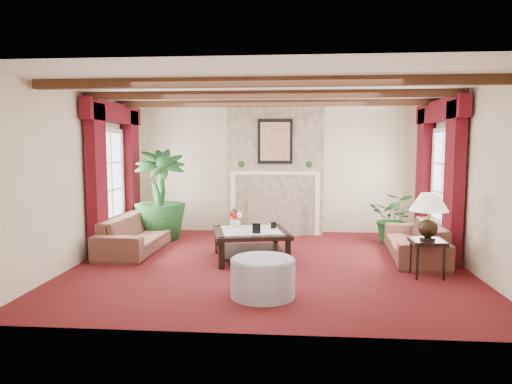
# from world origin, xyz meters

# --- Properties ---
(floor) EXTENTS (6.00, 6.00, 0.00)m
(floor) POSITION_xyz_m (0.00, 0.00, 0.00)
(floor) COLOR #3F0B0F
(floor) RESTS_ON ground
(ceiling) EXTENTS (6.00, 6.00, 0.00)m
(ceiling) POSITION_xyz_m (0.00, 0.00, 2.70)
(ceiling) COLOR white
(ceiling) RESTS_ON floor
(back_wall) EXTENTS (6.00, 0.02, 2.70)m
(back_wall) POSITION_xyz_m (0.00, 2.75, 1.35)
(back_wall) COLOR beige
(back_wall) RESTS_ON ground
(left_wall) EXTENTS (0.02, 5.50, 2.70)m
(left_wall) POSITION_xyz_m (-3.00, 0.00, 1.35)
(left_wall) COLOR beige
(left_wall) RESTS_ON ground
(right_wall) EXTENTS (0.02, 5.50, 2.70)m
(right_wall) POSITION_xyz_m (3.00, 0.00, 1.35)
(right_wall) COLOR beige
(right_wall) RESTS_ON ground
(ceiling_beams) EXTENTS (6.00, 3.00, 0.12)m
(ceiling_beams) POSITION_xyz_m (0.00, 0.00, 2.64)
(ceiling_beams) COLOR #3D2113
(ceiling_beams) RESTS_ON ceiling
(fireplace) EXTENTS (2.00, 0.52, 2.70)m
(fireplace) POSITION_xyz_m (0.00, 2.55, 2.70)
(fireplace) COLOR tan
(fireplace) RESTS_ON ground
(french_door_left) EXTENTS (0.10, 1.10, 2.16)m
(french_door_left) POSITION_xyz_m (-2.97, 1.00, 2.13)
(french_door_left) COLOR white
(french_door_left) RESTS_ON ground
(french_door_right) EXTENTS (0.10, 1.10, 2.16)m
(french_door_right) POSITION_xyz_m (2.97, 1.00, 2.13)
(french_door_right) COLOR white
(french_door_right) RESTS_ON ground
(curtains_left) EXTENTS (0.20, 2.40, 2.55)m
(curtains_left) POSITION_xyz_m (-2.86, 1.00, 2.55)
(curtains_left) COLOR #490913
(curtains_left) RESTS_ON ground
(curtains_right) EXTENTS (0.20, 2.40, 2.55)m
(curtains_right) POSITION_xyz_m (2.86, 1.00, 2.55)
(curtains_right) COLOR #490913
(curtains_right) RESTS_ON ground
(sofa_left) EXTENTS (2.15, 0.71, 0.83)m
(sofa_left) POSITION_xyz_m (-2.40, 0.75, 0.41)
(sofa_left) COLOR #3F1120
(sofa_left) RESTS_ON ground
(sofa_right) EXTENTS (2.13, 0.95, 0.79)m
(sofa_right) POSITION_xyz_m (2.41, 0.61, 0.40)
(sofa_right) COLOR #3F1120
(sofa_right) RESTS_ON ground
(potted_palm) EXTENTS (2.10, 2.41, 1.00)m
(potted_palm) POSITION_xyz_m (-2.25, 1.68, 0.50)
(potted_palm) COLOR black
(potted_palm) RESTS_ON ground
(small_plant) EXTENTS (1.59, 1.62, 0.76)m
(small_plant) POSITION_xyz_m (2.31, 1.74, 0.38)
(small_plant) COLOR black
(small_plant) RESTS_ON ground
(coffee_table) EXTENTS (1.41, 1.41, 0.48)m
(coffee_table) POSITION_xyz_m (-0.31, 0.23, 0.24)
(coffee_table) COLOR black
(coffee_table) RESTS_ON ground
(side_table) EXTENTS (0.56, 0.56, 0.53)m
(side_table) POSITION_xyz_m (2.28, -0.55, 0.27)
(side_table) COLOR black
(side_table) RESTS_ON ground
(ottoman) EXTENTS (0.80, 0.80, 0.47)m
(ottoman) POSITION_xyz_m (0.00, -1.59, 0.23)
(ottoman) COLOR #9793A7
(ottoman) RESTS_ON ground
(table_lamp) EXTENTS (0.54, 0.54, 0.68)m
(table_lamp) POSITION_xyz_m (2.28, -0.55, 0.87)
(table_lamp) COLOR black
(table_lamp) RESTS_ON side_table
(flower_vase) EXTENTS (0.26, 0.26, 0.18)m
(flower_vase) POSITION_xyz_m (-0.61, 0.51, 0.57)
(flower_vase) COLOR silver
(flower_vase) RESTS_ON coffee_table
(book) EXTENTS (0.25, 0.24, 0.31)m
(book) POSITION_xyz_m (-0.07, -0.07, 0.64)
(book) COLOR black
(book) RESTS_ON coffee_table
(photo_frame_a) EXTENTS (0.13, 0.03, 0.17)m
(photo_frame_a) POSITION_xyz_m (-0.19, -0.07, 0.57)
(photo_frame_a) COLOR black
(photo_frame_a) RESTS_ON coffee_table
(photo_frame_b) EXTENTS (0.09, 0.05, 0.12)m
(photo_frame_b) POSITION_xyz_m (0.05, 0.37, 0.54)
(photo_frame_b) COLOR black
(photo_frame_b) RESTS_ON coffee_table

